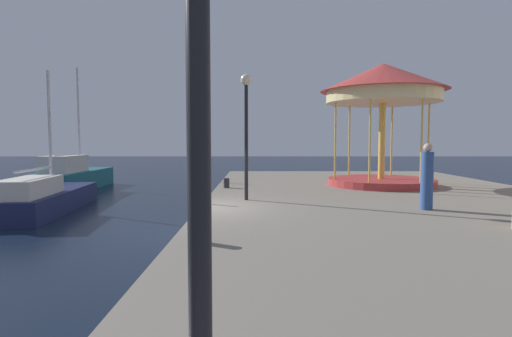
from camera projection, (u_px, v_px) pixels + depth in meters
name	position (u px, v px, depth m)	size (l,w,h in m)	color
ground_plane	(200.00, 234.00, 11.93)	(120.00, 120.00, 0.00)	black
quay_dock	(417.00, 220.00, 11.90)	(12.81, 27.96, 0.80)	gray
sailboat_navy	(45.00, 198.00, 15.45)	(2.51, 6.77, 5.48)	#19214C
sailboat_teal	(73.00, 177.00, 22.46)	(2.12, 6.50, 6.91)	#19606B
carousel	(383.00, 95.00, 17.33)	(5.33, 5.33, 5.24)	#B23333
lamp_post_mid_promenade	(247.00, 114.00, 13.08)	(0.36, 0.36, 4.08)	black
bollard_center	(227.00, 183.00, 16.67)	(0.24, 0.24, 0.40)	#2D2D33
bollard_north	(203.00, 233.00, 7.65)	(0.24, 0.24, 0.40)	#2D2D33
person_mid_promenade	(427.00, 179.00, 11.35)	(0.34, 0.34, 1.87)	#2D4C8C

